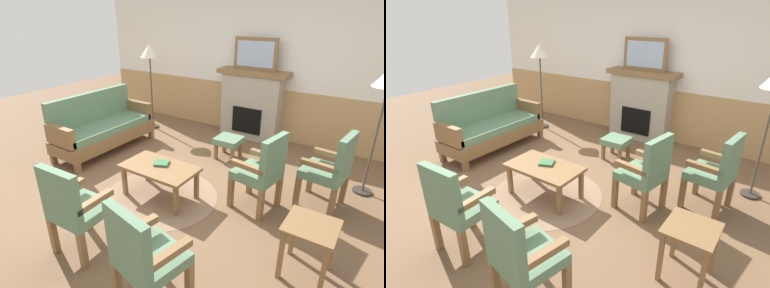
{
  "view_description": "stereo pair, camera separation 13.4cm",
  "coord_description": "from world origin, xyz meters",
  "views": [
    {
      "loc": [
        2.2,
        -2.93,
        2.25
      ],
      "look_at": [
        0.0,
        0.35,
        0.55
      ],
      "focal_mm": 28.92,
      "sensor_mm": 36.0,
      "label": 1
    },
    {
      "loc": [
        2.31,
        -2.85,
        2.25
      ],
      "look_at": [
        0.0,
        0.35,
        0.55
      ],
      "focal_mm": 28.92,
      "sensor_mm": 36.0,
      "label": 2
    }
  ],
  "objects": [
    {
      "name": "ground_plane",
      "position": [
        0.0,
        0.0,
        0.0
      ],
      "size": [
        14.0,
        14.0,
        0.0
      ],
      "primitive_type": "plane",
      "color": "brown"
    },
    {
      "name": "fireplace",
      "position": [
        0.0,
        2.35,
        0.65
      ],
      "size": [
        1.3,
        0.44,
        1.28
      ],
      "color": "#A39989",
      "rests_on": "ground_plane"
    },
    {
      "name": "wall_back",
      "position": [
        0.0,
        2.6,
        1.31
      ],
      "size": [
        7.2,
        0.14,
        2.7
      ],
      "color": "white",
      "rests_on": "ground_plane"
    },
    {
      "name": "armchair_front_left",
      "position": [
        -0.11,
        -1.5,
        0.54
      ],
      "size": [
        0.5,
        0.5,
        0.98
      ],
      "color": "brown",
      "rests_on": "ground_plane"
    },
    {
      "name": "side_table",
      "position": [
        1.85,
        -0.54,
        0.43
      ],
      "size": [
        0.44,
        0.44,
        0.55
      ],
      "color": "brown",
      "rests_on": "ground_plane"
    },
    {
      "name": "floor_lamp_by_couch",
      "position": [
        -1.9,
        1.72,
        1.45
      ],
      "size": [
        0.36,
        0.36,
        1.68
      ],
      "color": "#332D28",
      "rests_on": "ground_plane"
    },
    {
      "name": "round_rug",
      "position": [
        -0.09,
        -0.26,
        0.0
      ],
      "size": [
        1.49,
        1.49,
        0.01
      ],
      "primitive_type": "cylinder",
      "color": "#896B51",
      "rests_on": "ground_plane"
    },
    {
      "name": "armchair_front_center",
      "position": [
        0.87,
        -1.61,
        0.54
      ],
      "size": [
        0.57,
        0.57,
        0.98
      ],
      "color": "brown",
      "rests_on": "ground_plane"
    },
    {
      "name": "armchair_near_fireplace",
      "position": [
        1.09,
        0.21,
        0.54
      ],
      "size": [
        0.55,
        0.55,
        0.98
      ],
      "color": "brown",
      "rests_on": "ground_plane"
    },
    {
      "name": "book_on_table",
      "position": [
        -0.1,
        -0.2,
        0.46
      ],
      "size": [
        0.23,
        0.23,
        0.03
      ],
      "primitive_type": "cube",
      "rotation": [
        0.0,
        0.0,
        0.42
      ],
      "color": "#33663D",
      "rests_on": "coffee_table"
    },
    {
      "name": "armchair_by_window_left",
      "position": [
        1.76,
        0.7,
        0.54
      ],
      "size": [
        0.54,
        0.54,
        0.98
      ],
      "color": "brown",
      "rests_on": "ground_plane"
    },
    {
      "name": "couch",
      "position": [
        -1.88,
        0.38,
        0.4
      ],
      "size": [
        0.7,
        1.8,
        0.98
      ],
      "color": "brown",
      "rests_on": "ground_plane"
    },
    {
      "name": "footstool",
      "position": [
        0.1,
        1.28,
        0.28
      ],
      "size": [
        0.4,
        0.4,
        0.36
      ],
      "color": "brown",
      "rests_on": "ground_plane"
    },
    {
      "name": "framed_picture",
      "position": [
        0.0,
        2.35,
        1.56
      ],
      "size": [
        0.8,
        0.04,
        0.56
      ],
      "color": "brown",
      "rests_on": "fireplace"
    },
    {
      "name": "coffee_table",
      "position": [
        -0.09,
        -0.26,
        0.39
      ],
      "size": [
        0.96,
        0.56,
        0.44
      ],
      "color": "brown",
      "rests_on": "ground_plane"
    }
  ]
}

